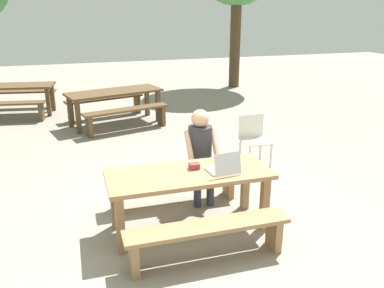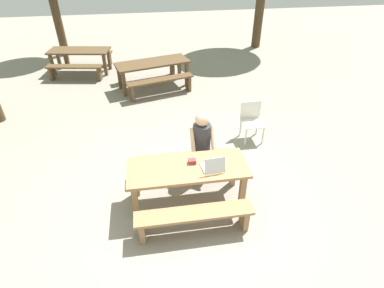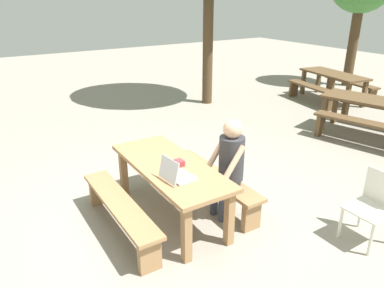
{
  "view_description": "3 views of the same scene",
  "coord_description": "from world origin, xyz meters",
  "px_view_note": "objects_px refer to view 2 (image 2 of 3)",
  "views": [
    {
      "loc": [
        -1.2,
        -4.07,
        2.55
      ],
      "look_at": [
        0.11,
        0.25,
        0.98
      ],
      "focal_mm": 37.65,
      "sensor_mm": 36.0,
      "label": 1
    },
    {
      "loc": [
        -0.5,
        -3.68,
        3.73
      ],
      "look_at": [
        0.11,
        0.25,
        0.98
      ],
      "focal_mm": 28.56,
      "sensor_mm": 36.0,
      "label": 2
    },
    {
      "loc": [
        3.52,
        -1.89,
        2.64
      ],
      "look_at": [
        0.11,
        0.25,
        0.98
      ],
      "focal_mm": 34.14,
      "sensor_mm": 36.0,
      "label": 3
    }
  ],
  "objects_px": {
    "person_seated": "(202,141)",
    "picnic_table_mid": "(153,66)",
    "laptop": "(213,166)",
    "plastic_chair": "(252,120)",
    "small_pouch": "(192,161)",
    "picnic_table_rear": "(79,53)",
    "picnic_table_front": "(188,172)"
  },
  "relations": [
    {
      "from": "person_seated",
      "to": "picnic_table_mid",
      "type": "height_order",
      "value": "person_seated"
    },
    {
      "from": "laptop",
      "to": "plastic_chair",
      "type": "height_order",
      "value": "laptop"
    },
    {
      "from": "person_seated",
      "to": "picnic_table_mid",
      "type": "relative_size",
      "value": 0.59
    },
    {
      "from": "small_pouch",
      "to": "person_seated",
      "type": "relative_size",
      "value": 0.09
    },
    {
      "from": "picnic_table_mid",
      "to": "picnic_table_rear",
      "type": "height_order",
      "value": "picnic_table_mid"
    },
    {
      "from": "picnic_table_rear",
      "to": "person_seated",
      "type": "bearing_deg",
      "value": -53.52
    },
    {
      "from": "picnic_table_front",
      "to": "plastic_chair",
      "type": "bearing_deg",
      "value": 46.27
    },
    {
      "from": "picnic_table_mid",
      "to": "laptop",
      "type": "bearing_deg",
      "value": -97.27
    },
    {
      "from": "picnic_table_front",
      "to": "laptop",
      "type": "height_order",
      "value": "laptop"
    },
    {
      "from": "laptop",
      "to": "picnic_table_front",
      "type": "bearing_deg",
      "value": -24.06
    },
    {
      "from": "plastic_chair",
      "to": "picnic_table_mid",
      "type": "relative_size",
      "value": 0.37
    },
    {
      "from": "person_seated",
      "to": "plastic_chair",
      "type": "relative_size",
      "value": 1.57
    },
    {
      "from": "laptop",
      "to": "picnic_table_rear",
      "type": "relative_size",
      "value": 0.18
    },
    {
      "from": "person_seated",
      "to": "picnic_table_mid",
      "type": "bearing_deg",
      "value": 99.09
    },
    {
      "from": "small_pouch",
      "to": "plastic_chair",
      "type": "height_order",
      "value": "plastic_chair"
    },
    {
      "from": "small_pouch",
      "to": "picnic_table_mid",
      "type": "relative_size",
      "value": 0.05
    },
    {
      "from": "picnic_table_front",
      "to": "person_seated",
      "type": "xyz_separation_m",
      "value": [
        0.35,
        0.64,
        0.13
      ]
    },
    {
      "from": "picnic_table_mid",
      "to": "picnic_table_rear",
      "type": "xyz_separation_m",
      "value": [
        -2.22,
        1.52,
        -0.03
      ]
    },
    {
      "from": "picnic_table_mid",
      "to": "picnic_table_rear",
      "type": "relative_size",
      "value": 1.12
    },
    {
      "from": "small_pouch",
      "to": "person_seated",
      "type": "distance_m",
      "value": 0.61
    },
    {
      "from": "laptop",
      "to": "plastic_chair",
      "type": "distance_m",
      "value": 2.24
    },
    {
      "from": "small_pouch",
      "to": "plastic_chair",
      "type": "relative_size",
      "value": 0.15
    },
    {
      "from": "plastic_chair",
      "to": "picnic_table_rear",
      "type": "distance_m",
      "value": 6.19
    },
    {
      "from": "person_seated",
      "to": "small_pouch",
      "type": "bearing_deg",
      "value": -115.21
    },
    {
      "from": "person_seated",
      "to": "picnic_table_mid",
      "type": "xyz_separation_m",
      "value": [
        -0.66,
        4.12,
        -0.11
      ]
    },
    {
      "from": "laptop",
      "to": "person_seated",
      "type": "xyz_separation_m",
      "value": [
        -0.03,
        0.77,
        -0.04
      ]
    },
    {
      "from": "laptop",
      "to": "picnic_table_mid",
      "type": "bearing_deg",
      "value": -87.4
    },
    {
      "from": "small_pouch",
      "to": "picnic_table_mid",
      "type": "xyz_separation_m",
      "value": [
        -0.4,
        4.68,
        -0.12
      ]
    },
    {
      "from": "small_pouch",
      "to": "picnic_table_rear",
      "type": "xyz_separation_m",
      "value": [
        -2.62,
        6.2,
        -0.15
      ]
    },
    {
      "from": "small_pouch",
      "to": "picnic_table_rear",
      "type": "height_order",
      "value": "small_pouch"
    },
    {
      "from": "picnic_table_front",
      "to": "picnic_table_rear",
      "type": "bearing_deg",
      "value": 111.99
    },
    {
      "from": "plastic_chair",
      "to": "person_seated",
      "type": "bearing_deg",
      "value": -140.71
    }
  ]
}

